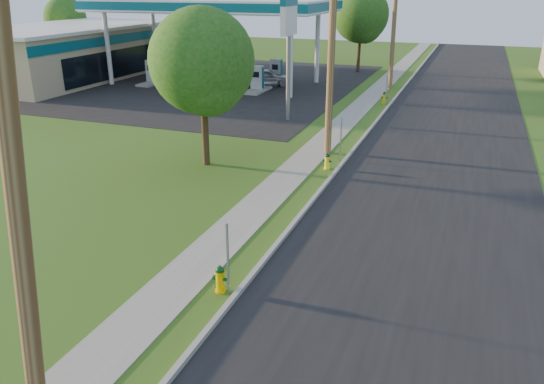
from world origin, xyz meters
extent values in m
cube|color=black|center=(4.50, 10.00, 0.01)|extent=(8.00, 120.00, 0.02)
cube|color=gray|center=(0.50, 10.00, 0.07)|extent=(0.15, 120.00, 0.15)
cube|color=gray|center=(-1.25, 10.00, 0.01)|extent=(1.50, 120.00, 0.03)
cube|color=black|center=(-16.00, 32.00, 0.01)|extent=(26.00, 28.00, 0.02)
cylinder|color=brown|center=(-0.60, -1.00, 4.75)|extent=(1.31, 0.32, 9.48)
cylinder|color=brown|center=(-0.60, 17.00, 4.90)|extent=(0.32, 0.32, 9.80)
cylinder|color=brown|center=(-0.60, 35.00, 4.75)|extent=(0.49, 0.32, 9.50)
cube|color=gray|center=(0.25, 4.20, 1.00)|extent=(0.05, 0.04, 2.00)
cube|color=gray|center=(0.25, 16.00, 1.00)|extent=(0.05, 0.04, 2.00)
cube|color=gray|center=(0.25, 28.20, 1.00)|extent=(0.05, 0.04, 2.00)
cylinder|color=silver|center=(-21.50, 28.70, 2.75)|extent=(0.36, 0.36, 5.50)
cylinder|color=silver|center=(-21.50, 35.30, 2.75)|extent=(0.36, 0.36, 5.50)
cylinder|color=silver|center=(-6.50, 28.70, 2.75)|extent=(0.36, 0.36, 5.50)
cylinder|color=silver|center=(-6.50, 35.30, 2.75)|extent=(0.36, 0.36, 5.50)
cube|color=silver|center=(-14.00, 32.00, 5.95)|extent=(18.00, 9.00, 0.90)
cube|color=#075364|center=(-14.00, 32.00, 5.95)|extent=(18.15, 9.15, 0.63)
cube|color=silver|center=(-14.00, 32.00, 5.63)|extent=(18.18, 9.18, 0.10)
cube|color=gray|center=(-18.50, 30.00, 0.09)|extent=(1.20, 3.20, 0.18)
cube|color=#9EA0A3|center=(-18.50, 30.00, 1.05)|extent=(0.90, 0.50, 1.70)
cube|color=#075364|center=(-18.50, 30.00, 1.05)|extent=(0.94, 0.40, 1.50)
cube|color=black|center=(-18.50, 29.73, 1.30)|extent=(0.50, 0.02, 0.40)
cube|color=gray|center=(-9.50, 30.00, 0.09)|extent=(1.20, 3.20, 0.18)
cube|color=#9EA0A3|center=(-9.50, 30.00, 1.05)|extent=(0.90, 0.50, 1.70)
cube|color=#075364|center=(-9.50, 30.00, 1.05)|extent=(0.94, 0.40, 1.50)
cube|color=black|center=(-9.50, 29.73, 1.30)|extent=(0.50, 0.02, 0.40)
cube|color=gray|center=(-18.50, 34.00, 0.09)|extent=(1.20, 3.20, 0.18)
cube|color=#9EA0A3|center=(-18.50, 34.00, 1.05)|extent=(0.90, 0.50, 1.70)
cube|color=#075364|center=(-18.50, 34.00, 1.05)|extent=(0.94, 0.40, 1.50)
cube|color=black|center=(-18.50, 33.73, 1.30)|extent=(0.50, 0.02, 0.40)
cube|color=gray|center=(-9.50, 34.00, 0.09)|extent=(1.20, 3.20, 0.18)
cube|color=#9EA0A3|center=(-9.50, 34.00, 1.05)|extent=(0.90, 0.50, 1.70)
cube|color=#075364|center=(-9.50, 34.00, 1.05)|extent=(0.94, 0.40, 1.50)
cube|color=black|center=(-9.50, 33.73, 1.30)|extent=(0.50, 0.02, 0.40)
cube|color=tan|center=(-27.00, 32.00, 2.00)|extent=(10.00, 22.00, 4.00)
cube|color=#075364|center=(-21.98, 32.00, 3.30)|extent=(0.06, 22.00, 0.70)
cube|color=black|center=(-21.97, 32.00, 1.40)|extent=(0.06, 16.06, 2.20)
cube|color=silver|center=(-27.00, 32.00, 4.12)|extent=(10.40, 22.40, 0.25)
cylinder|color=gray|center=(-4.50, 22.50, 2.50)|extent=(0.24, 0.24, 5.00)
cube|color=silver|center=(-4.50, 22.50, 5.80)|extent=(0.30, 2.00, 2.00)
cube|color=#075364|center=(-4.50, 22.50, 6.60)|extent=(0.34, 2.04, 0.50)
cylinder|color=#332414|center=(-5.18, 13.47, 1.73)|extent=(0.30, 0.30, 3.46)
sphere|color=#17520E|center=(-5.18, 13.47, 4.49)|extent=(4.42, 4.42, 4.42)
sphere|color=#17520E|center=(-4.78, 13.17, 3.80)|extent=(3.04, 3.04, 3.04)
cylinder|color=#332414|center=(-4.59, 42.22, 1.90)|extent=(0.30, 0.30, 3.80)
sphere|color=#17520E|center=(-4.59, 42.22, 4.95)|extent=(4.87, 4.87, 4.87)
sphere|color=#17520E|center=(-4.19, 41.92, 4.19)|extent=(3.35, 3.35, 3.35)
cylinder|color=#332414|center=(-34.05, 38.78, 1.63)|extent=(0.30, 0.30, 3.26)
sphere|color=#17520E|center=(-34.05, 38.78, 4.24)|extent=(4.17, 4.17, 4.17)
sphere|color=#17520E|center=(-33.65, 38.48, 3.59)|extent=(2.87, 2.87, 2.87)
cylinder|color=#E4B600|center=(0.00, 4.23, 0.03)|extent=(0.29, 0.29, 0.06)
cylinder|color=#E4B600|center=(0.00, 4.23, 0.31)|extent=(0.23, 0.23, 0.62)
cylinder|color=#E4B600|center=(0.00, 4.23, 0.58)|extent=(0.29, 0.29, 0.04)
sphere|color=#083912|center=(0.00, 4.23, 0.62)|extent=(0.24, 0.24, 0.24)
cylinder|color=#083912|center=(0.00, 4.23, 0.74)|extent=(0.05, 0.05, 0.06)
cylinder|color=#083912|center=(-0.02, 4.09, 0.39)|extent=(0.12, 0.13, 0.11)
cylinder|color=#083912|center=(-0.15, 4.24, 0.39)|extent=(0.11, 0.10, 0.09)
cylinder|color=#083912|center=(0.14, 4.22, 0.39)|extent=(0.11, 0.10, 0.09)
cylinder|color=yellow|center=(0.00, 14.72, 0.03)|extent=(0.27, 0.27, 0.06)
cylinder|color=yellow|center=(0.00, 14.72, 0.29)|extent=(0.22, 0.22, 0.59)
cylinder|color=yellow|center=(0.00, 14.72, 0.55)|extent=(0.27, 0.27, 0.04)
sphere|color=#07321D|center=(0.00, 14.72, 0.59)|extent=(0.22, 0.22, 0.22)
cylinder|color=#07321D|center=(0.00, 14.72, 0.70)|extent=(0.05, 0.05, 0.06)
cylinder|color=#07321D|center=(-0.03, 14.58, 0.37)|extent=(0.13, 0.13, 0.11)
cylinder|color=#07321D|center=(-0.14, 14.74, 0.37)|extent=(0.11, 0.10, 0.09)
cylinder|color=#07321D|center=(0.13, 14.69, 0.37)|extent=(0.11, 0.10, 0.09)
cylinder|color=#DEC300|center=(0.03, 29.07, 0.03)|extent=(0.31, 0.31, 0.07)
cylinder|color=#DEC300|center=(0.03, 29.07, 0.33)|extent=(0.24, 0.24, 0.66)
cylinder|color=#DEC300|center=(0.03, 29.07, 0.62)|extent=(0.31, 0.31, 0.04)
sphere|color=#0B331F|center=(0.03, 29.07, 0.66)|extent=(0.25, 0.25, 0.25)
cylinder|color=#0B331F|center=(0.03, 29.07, 0.80)|extent=(0.06, 0.06, 0.07)
cylinder|color=#0B331F|center=(0.03, 28.92, 0.42)|extent=(0.12, 0.13, 0.12)
cylinder|color=#0B331F|center=(-0.13, 29.07, 0.42)|extent=(0.11, 0.10, 0.10)
cylinder|color=#0B331F|center=(0.18, 29.07, 0.42)|extent=(0.11, 0.10, 0.10)
imported|color=maroon|center=(-17.55, 33.16, 0.76)|extent=(6.03, 4.28, 1.53)
imported|color=#AFB2B6|center=(-9.76, 32.51, 0.67)|extent=(4.23, 3.05, 1.34)
camera|label=1|loc=(5.47, -6.42, 7.47)|focal=35.00mm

